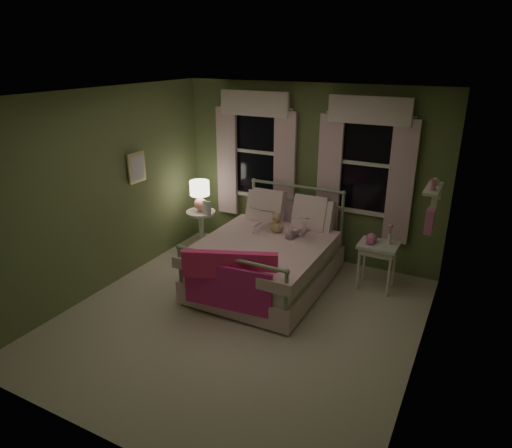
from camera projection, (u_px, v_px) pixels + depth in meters
The scene contains 18 objects.
room_shell at pixel (238, 217), 5.01m from camera, with size 4.20×4.20×4.20m.
bed at pixel (268, 258), 6.16m from camera, with size 1.58×2.04×1.18m.
pink_throw at pixel (229, 275), 5.22m from camera, with size 1.10×0.50×0.71m.
child_left at pixel (264, 207), 6.43m from camera, with size 0.27×0.18×0.74m, color #F7D1DD.
child_right at pixel (300, 216), 6.20m from camera, with size 0.33×0.25×0.67m, color #F7D1DD.
book_left at pixel (255, 211), 6.21m from camera, with size 0.20×0.27×0.03m, color beige.
book_right at pixel (293, 221), 5.98m from camera, with size 0.20×0.27×0.02m, color beige.
teddy_bear at pixel (277, 224), 6.23m from camera, with size 0.23×0.19×0.31m.
nightstand_left at pixel (201, 225), 7.22m from camera, with size 0.46×0.46×0.65m.
table_lamp at pixel (200, 193), 7.03m from camera, with size 0.30×0.30×0.47m.
book_nightstand at pixel (203, 213), 7.03m from camera, with size 0.16×0.22×0.02m, color beige.
nightstand_right at pixel (378, 251), 5.98m from camera, with size 0.50×0.40×0.64m.
pink_toy at pixel (371, 238), 5.97m from camera, with size 0.14×0.19×0.14m.
bud_vase at pixel (390, 234), 5.89m from camera, with size 0.06×0.06×0.28m.
window_left at pixel (255, 148), 6.94m from camera, with size 1.34×0.13×1.96m.
window_right at pixel (366, 159), 6.21m from camera, with size 1.34×0.13×1.96m.
wall_shelf at pixel (432, 205), 4.70m from camera, with size 0.15×0.50×0.60m.
framed_picture at pixel (137, 168), 6.27m from camera, with size 0.03×0.32×0.42m.
Camera 1 is at (2.34, -4.09, 3.03)m, focal length 32.00 mm.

